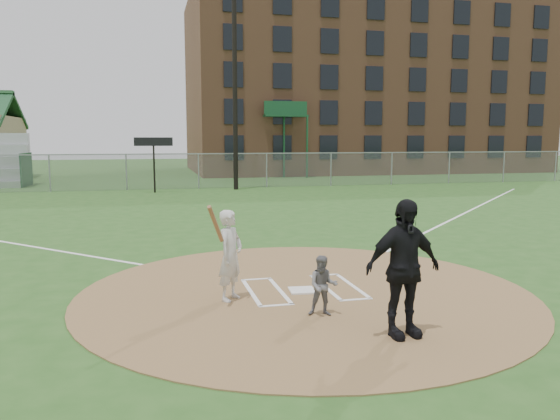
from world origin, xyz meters
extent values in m
plane|color=#27511B|center=(0.00, 0.00, 0.00)|extent=(140.00, 140.00, 0.00)
cylinder|color=olive|center=(0.00, 0.00, 0.01)|extent=(8.40, 8.40, 0.02)
cube|color=white|center=(-0.06, 0.01, 0.04)|extent=(0.51, 0.51, 0.03)
cube|color=white|center=(9.00, 9.00, 0.01)|extent=(17.04, 17.04, 0.01)
imported|color=slate|center=(-0.11, -1.42, 0.51)|extent=(0.56, 0.49, 0.98)
imported|color=black|center=(0.71, -2.57, 1.02)|extent=(1.22, 0.60, 2.00)
cube|color=white|center=(-1.00, 0.15, 0.03)|extent=(0.08, 1.80, 0.01)
cube|color=white|center=(-0.45, 0.15, 0.03)|extent=(0.08, 1.80, 0.01)
cube|color=white|center=(-0.72, 1.05, 0.03)|extent=(0.62, 0.08, 0.01)
cube|color=white|center=(-0.72, -0.75, 0.03)|extent=(0.62, 0.08, 0.01)
cube|color=white|center=(1.00, 0.15, 0.03)|extent=(0.08, 1.80, 0.01)
cube|color=white|center=(0.45, 0.15, 0.03)|extent=(0.08, 1.80, 0.01)
cube|color=white|center=(0.72, 1.05, 0.03)|extent=(0.62, 0.08, 0.01)
cube|color=white|center=(0.72, -0.75, 0.03)|extent=(0.62, 0.08, 0.01)
imported|color=silver|center=(-1.43, -0.21, 0.82)|extent=(0.67, 0.70, 1.61)
cylinder|color=brown|center=(-1.73, -0.61, 1.45)|extent=(0.35, 0.56, 0.70)
cube|color=slate|center=(0.00, 22.00, 1.00)|extent=(56.00, 0.03, 2.00)
cube|color=gray|center=(0.00, 22.00, 2.00)|extent=(56.00, 0.06, 0.06)
cube|color=gray|center=(0.00, 22.00, 1.00)|extent=(56.08, 0.08, 2.00)
cube|color=#194728|center=(-10.00, 26.20, 1.00)|extent=(0.08, 3.20, 2.00)
cube|color=brown|center=(16.00, 38.00, 7.50)|extent=(30.00, 16.00, 15.00)
cube|color=black|center=(15.90, 29.94, 7.40)|extent=(26.60, 0.10, 12.20)
cube|color=#194728|center=(7.00, 29.34, 4.50)|extent=(3.20, 1.00, 0.15)
cube|color=#194728|center=(7.00, 29.84, 2.25)|extent=(0.12, 0.12, 4.50)
cube|color=#194728|center=(8.50, 28.89, 2.25)|extent=(0.12, 0.12, 4.50)
cube|color=#194728|center=(7.00, 29.34, 5.05)|extent=(3.20, 0.08, 1.00)
cylinder|color=black|center=(2.00, 21.00, 6.00)|extent=(0.26, 0.26, 12.00)
cylinder|color=black|center=(-2.50, 20.20, 1.30)|extent=(0.10, 0.10, 2.60)
cube|color=black|center=(-2.50, 20.20, 2.70)|extent=(2.00, 0.10, 0.45)
camera|label=1|loc=(-2.78, -9.55, 2.86)|focal=35.00mm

